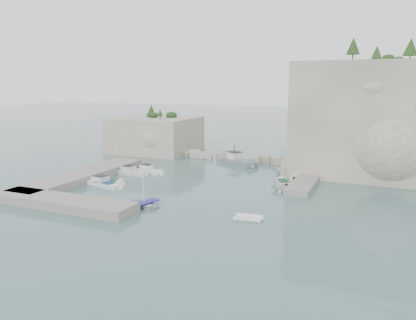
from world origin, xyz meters
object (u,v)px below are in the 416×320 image
at_px(tender_east_c, 299,178).
at_px(tender_east_b, 283,185).
at_px(motorboat_c, 109,184).
at_px(inflatable_dinghy, 248,219).
at_px(motorboat_b, 133,174).
at_px(work_boat, 239,164).
at_px(tender_east_d, 287,175).
at_px(tender_east_a, 281,191).
at_px(motorboat_a, 150,173).
at_px(rowboat, 144,207).
at_px(motorboat_d, 105,186).

bearing_deg(tender_east_c, tender_east_b, 172.89).
relative_size(motorboat_c, inflatable_dinghy, 1.40).
bearing_deg(tender_east_c, motorboat_b, 115.82).
distance_m(inflatable_dinghy, work_boat, 28.95).
relative_size(tender_east_d, work_boat, 0.51).
bearing_deg(tender_east_c, work_boat, 69.63).
height_order(motorboat_c, tender_east_a, tender_east_a).
distance_m(motorboat_c, tender_east_b, 24.40).
height_order(motorboat_c, inflatable_dinghy, motorboat_c).
relative_size(motorboat_a, inflatable_dinghy, 1.78).
height_order(motorboat_c, motorboat_b, motorboat_b).
bearing_deg(rowboat, tender_east_d, -9.96).
relative_size(inflatable_dinghy, tender_east_b, 0.72).
bearing_deg(motorboat_d, tender_east_d, 49.11).
xyz_separation_m(motorboat_c, work_boat, (12.41, 20.17, 0.00)).
distance_m(tender_east_c, work_boat, 13.24).
relative_size(tender_east_a, tender_east_d, 0.70).
bearing_deg(work_boat, tender_east_d, 4.87).
bearing_deg(tender_east_a, motorboat_c, 109.55).
xyz_separation_m(tender_east_a, tender_east_d, (-1.34, 9.38, 0.00)).
height_order(motorboat_b, tender_east_a, tender_east_a).
bearing_deg(motorboat_b, tender_east_c, 23.01).
distance_m(motorboat_c, tender_east_c, 27.64).
bearing_deg(motorboat_d, motorboat_a, 93.49).
bearing_deg(motorboat_d, motorboat_c, 116.69).
bearing_deg(tender_east_b, tender_east_c, -39.58).
relative_size(motorboat_b, tender_east_c, 1.33).
bearing_deg(motorboat_a, tender_east_c, 29.35).
relative_size(tender_east_a, tender_east_b, 0.64).
xyz_separation_m(rowboat, tender_east_b, (12.30, 16.39, 0.00)).
bearing_deg(motorboat_b, motorboat_a, 49.40).
xyz_separation_m(tender_east_c, work_boat, (-11.58, 6.43, 0.00)).
bearing_deg(motorboat_c, tender_east_d, 17.53).
bearing_deg(work_boat, tender_east_c, 4.20).
relative_size(motorboat_d, tender_east_b, 1.50).
bearing_deg(rowboat, work_boat, 13.00).
bearing_deg(work_boat, tender_east_a, -20.04).
height_order(motorboat_a, motorboat_d, same).
relative_size(motorboat_c, tender_east_c, 1.01).
relative_size(tender_east_c, tender_east_d, 1.07).
xyz_separation_m(motorboat_b, tender_east_d, (22.11, 8.78, 0.00)).
distance_m(rowboat, tender_east_b, 20.49).
relative_size(motorboat_c, tender_east_a, 1.56).
relative_size(tender_east_c, work_boat, 0.54).
distance_m(tender_east_a, tender_east_b, 3.43).
bearing_deg(tender_east_b, tender_east_d, -16.38).
relative_size(motorboat_d, tender_east_d, 1.62).
bearing_deg(tender_east_c, rowboat, 155.80).
height_order(inflatable_dinghy, tender_east_d, tender_east_d).
relative_size(tender_east_a, work_boat, 0.35).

